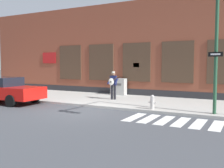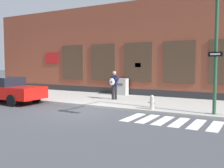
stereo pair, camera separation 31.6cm
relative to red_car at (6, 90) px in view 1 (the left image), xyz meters
The scene contains 9 objects.
ground_plane 5.67m from the red_car, ahead, with size 160.00×160.00×0.00m, color #424449.
sidewalk 6.79m from the red_car, 33.81° to the left, with size 28.00×5.38×0.12m.
building_backdrop 10.46m from the red_car, 56.38° to the left, with size 28.00×4.06×6.71m.
crosswalk 11.06m from the red_car, ahead, with size 5.78×1.90×0.01m.
red_car is the anchor object (origin of this frame).
busker 6.38m from the red_car, 34.49° to the left, with size 0.74×0.58×1.74m.
traffic_light 11.69m from the red_car, ahead, with size 0.65×3.27×5.24m.
utility_box 7.46m from the red_car, 53.49° to the left, with size 1.08×0.53×1.17m.
fire_hydrant 8.70m from the red_car, ahead, with size 0.38×0.20×0.70m.
Camera 1 is at (7.19, -10.36, 2.30)m, focal length 42.00 mm.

